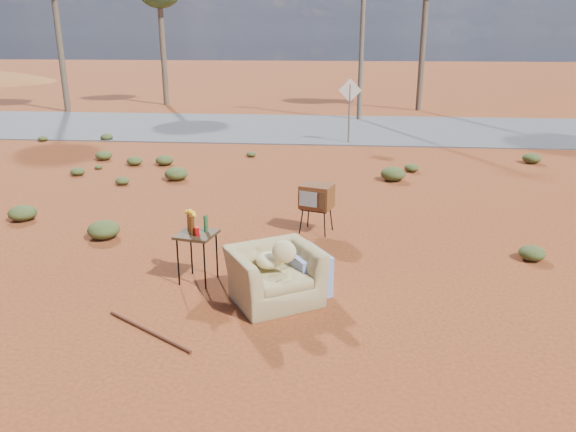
{
  "coord_description": "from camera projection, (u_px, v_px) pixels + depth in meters",
  "views": [
    {
      "loc": [
        1.22,
        -7.33,
        3.67
      ],
      "look_at": [
        0.4,
        1.35,
        0.8
      ],
      "focal_mm": 35.0,
      "sensor_mm": 36.0,
      "label": 1
    }
  ],
  "objects": [
    {
      "name": "rusty_bar",
      "position": [
        149.0,
        331.0,
        7.18
      ],
      "size": [
        1.36,
        0.91,
        0.04
      ],
      "primitive_type": "cylinder",
      "rotation": [
        0.0,
        1.57,
        -0.58
      ],
      "color": "#542A16",
      "rests_on": "ground"
    },
    {
      "name": "scrub_patch",
      "position": [
        246.0,
        200.0,
        12.39
      ],
      "size": [
        17.49,
        8.07,
        0.33
      ],
      "color": "#435023",
      "rests_on": "ground"
    },
    {
      "name": "ground",
      "position": [
        252.0,
        296.0,
        8.19
      ],
      "size": [
        140.0,
        140.0,
        0.0
      ],
      "primitive_type": "plane",
      "color": "#983E1E",
      "rests_on": "ground"
    },
    {
      "name": "armchair",
      "position": [
        281.0,
        267.0,
        7.97
      ],
      "size": [
        1.55,
        1.49,
        1.05
      ],
      "rotation": [
        0.0,
        0.0,
        0.54
      ],
      "color": "#9C8955",
      "rests_on": "ground"
    },
    {
      "name": "side_table",
      "position": [
        195.0,
        231.0,
        8.47
      ],
      "size": [
        0.65,
        0.65,
        1.1
      ],
      "rotation": [
        0.0,
        0.0,
        -0.21
      ],
      "color": "#3B2A15",
      "rests_on": "ground"
    },
    {
      "name": "highway",
      "position": [
        310.0,
        128.0,
        22.37
      ],
      "size": [
        140.0,
        7.0,
        0.04
      ],
      "primitive_type": "cube",
      "color": "#565659",
      "rests_on": "ground"
    },
    {
      "name": "tv_unit",
      "position": [
        317.0,
        197.0,
        10.6
      ],
      "size": [
        0.69,
        0.62,
        0.93
      ],
      "rotation": [
        0.0,
        0.0,
        -0.32
      ],
      "color": "black",
      "rests_on": "ground"
    },
    {
      "name": "utility_pole_center",
      "position": [
        363.0,
        20.0,
        23.27
      ],
      "size": [
        1.4,
        0.2,
        8.0
      ],
      "color": "brown",
      "rests_on": "ground"
    },
    {
      "name": "road_sign",
      "position": [
        350.0,
        99.0,
        18.94
      ],
      "size": [
        0.78,
        0.06,
        2.19
      ],
      "color": "brown",
      "rests_on": "ground"
    }
  ]
}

